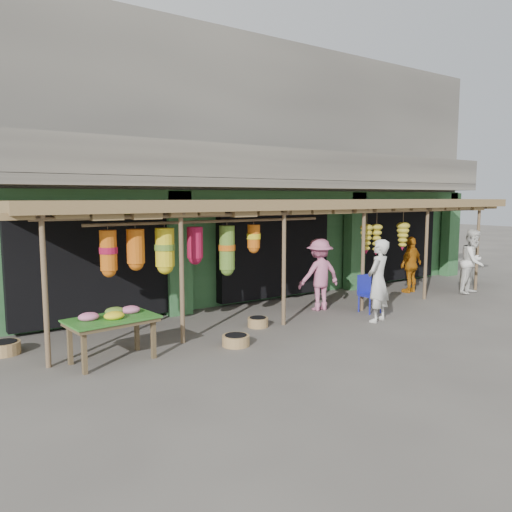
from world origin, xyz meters
TOP-DOWN VIEW (x-y plane):
  - ground at (0.00, 0.00)m, footprint 80.00×80.00m
  - building at (-0.00, 4.87)m, footprint 16.40×6.80m
  - awning at (-0.20, 0.80)m, footprint 14.00×2.70m
  - flower_table at (-5.49, -0.48)m, footprint 1.60×1.04m
  - blue_chair at (1.00, -0.38)m, footprint 0.46×0.47m
  - basket_left at (-7.00, 1.00)m, footprint 0.66×0.66m
  - basket_mid at (-3.24, -0.94)m, footprint 0.65×0.65m
  - basket_right at (-2.08, -0.03)m, footprint 0.53×0.53m
  - person_front at (0.47, -1.18)m, footprint 0.80×0.65m
  - person_right at (5.37, -0.47)m, footprint 1.05×0.88m
  - person_vendor at (4.00, 0.69)m, footprint 1.03×0.52m
  - person_shopper at (0.16, 0.48)m, footprint 1.24×0.80m

SIDE VIEW (x-z plane):
  - ground at x=0.00m, z-range 0.00..0.00m
  - basket_mid at x=-3.24m, z-range 0.00..0.20m
  - basket_right at x=-2.08m, z-range 0.00..0.21m
  - basket_left at x=-7.00m, z-range 0.00..0.23m
  - blue_chair at x=1.00m, z-range 0.05..0.98m
  - flower_table at x=-5.49m, z-range 0.28..1.19m
  - person_vendor at x=4.00m, z-range 0.00..1.69m
  - person_shopper at x=0.16m, z-range 0.00..1.82m
  - person_front at x=0.47m, z-range 0.00..1.90m
  - person_right at x=5.37m, z-range 0.00..1.91m
  - awning at x=-0.20m, z-range 1.18..3.97m
  - building at x=0.00m, z-range -0.13..6.87m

